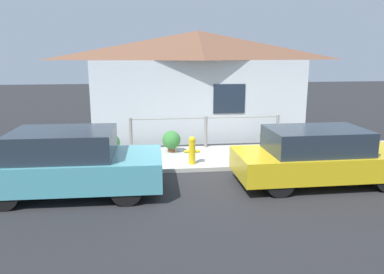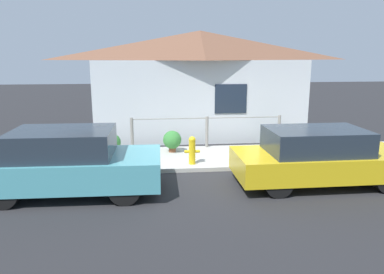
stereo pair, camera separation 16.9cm
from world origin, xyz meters
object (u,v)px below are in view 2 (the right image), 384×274
object	(u,v)px
fire_hydrant	(192,150)
potted_plant_near_hydrant	(172,140)
potted_plant_corner	(269,137)
potted_plant_by_fence	(112,143)
car_right	(319,157)
car_left	(69,162)

from	to	relation	value
fire_hydrant	potted_plant_near_hydrant	world-z (taller)	fire_hydrant
fire_hydrant	potted_plant_corner	distance (m)	3.18
potted_plant_by_fence	potted_plant_corner	xyz separation A→B (m)	(4.97, 0.54, -0.05)
fire_hydrant	potted_plant_corner	bearing A→B (deg)	32.14
car_right	potted_plant_near_hydrant	bearing A→B (deg)	138.12
potted_plant_corner	potted_plant_by_fence	bearing A→B (deg)	-173.82
potted_plant_near_hydrant	potted_plant_corner	xyz separation A→B (m)	(3.17, 0.34, -0.05)
car_right	potted_plant_near_hydrant	world-z (taller)	car_right
car_left	fire_hydrant	world-z (taller)	car_left
car_right	fire_hydrant	bearing A→B (deg)	150.22
car_right	potted_plant_by_fence	bearing A→B (deg)	151.30
car_left	car_right	xyz separation A→B (m)	(5.82, -0.00, -0.05)
fire_hydrant	potted_plant_corner	world-z (taller)	fire_hydrant
car_right	potted_plant_by_fence	world-z (taller)	car_right
car_left	potted_plant_by_fence	xyz separation A→B (m)	(0.65, 2.77, -0.25)
car_left	potted_plant_by_fence	size ratio (longest dim) A/B	6.13
potted_plant_near_hydrant	fire_hydrant	bearing A→B (deg)	-70.48
car_right	potted_plant_by_fence	xyz separation A→B (m)	(-5.17, 2.78, -0.20)
car_right	potted_plant_near_hydrant	distance (m)	4.49
car_left	car_right	world-z (taller)	car_left
car_left	potted_plant_near_hydrant	distance (m)	3.86
car_right	potted_plant_by_fence	distance (m)	5.87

